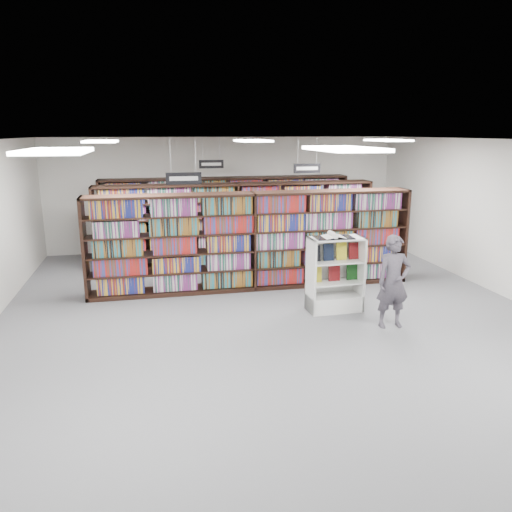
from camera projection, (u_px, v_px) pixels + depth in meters
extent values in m
plane|color=#59595E|center=(275.00, 320.00, 9.10)|extent=(12.00, 12.00, 0.00)
cube|color=white|center=(277.00, 141.00, 8.32)|extent=(10.00, 12.00, 0.10)
cube|color=silver|center=(225.00, 194.00, 14.41)|extent=(10.00, 0.10, 3.20)
cube|color=black|center=(253.00, 241.00, 10.74)|extent=(7.00, 0.60, 2.10)
cube|color=maroon|center=(253.00, 241.00, 10.74)|extent=(6.88, 0.42, 1.98)
cube|color=black|center=(237.00, 225.00, 12.64)|extent=(7.00, 0.60, 2.10)
cube|color=maroon|center=(237.00, 225.00, 12.64)|extent=(6.88, 0.42, 1.98)
cube|color=black|center=(227.00, 214.00, 14.25)|extent=(7.00, 0.60, 2.10)
cube|color=maroon|center=(227.00, 214.00, 14.25)|extent=(6.88, 0.42, 1.98)
cylinder|color=#B2B2B7|center=(170.00, 156.00, 9.00)|extent=(0.01, 0.01, 0.58)
cylinder|color=#B2B2B7|center=(196.00, 156.00, 9.09)|extent=(0.01, 0.01, 0.58)
cube|color=black|center=(184.00, 178.00, 9.14)|extent=(0.65, 0.02, 0.22)
cube|color=silver|center=(184.00, 179.00, 9.13)|extent=(0.52, 0.00, 0.08)
cylinder|color=#B2B2B7|center=(298.00, 151.00, 11.50)|extent=(0.01, 0.01, 0.58)
cylinder|color=#B2B2B7|center=(317.00, 151.00, 11.59)|extent=(0.01, 0.01, 0.58)
cube|color=black|center=(307.00, 168.00, 11.64)|extent=(0.65, 0.02, 0.22)
cube|color=silver|center=(307.00, 168.00, 11.63)|extent=(0.52, 0.00, 0.08)
cylinder|color=#B2B2B7|center=(202.00, 149.00, 12.99)|extent=(0.01, 0.01, 0.58)
cylinder|color=#B2B2B7|center=(220.00, 149.00, 13.08)|extent=(0.01, 0.01, 0.58)
cube|color=black|center=(211.00, 164.00, 13.14)|extent=(0.65, 0.02, 0.22)
cube|color=silver|center=(211.00, 164.00, 13.12)|extent=(0.52, 0.00, 0.08)
cube|color=white|center=(56.00, 151.00, 4.88)|extent=(0.60, 1.20, 0.04)
cube|color=white|center=(344.00, 149.00, 5.49)|extent=(0.60, 1.20, 0.04)
cube|color=white|center=(101.00, 141.00, 9.63)|extent=(0.60, 1.20, 0.04)
cube|color=white|center=(253.00, 141.00, 10.23)|extent=(0.60, 1.20, 0.04)
cube|color=white|center=(388.00, 140.00, 10.84)|extent=(0.60, 1.20, 0.04)
cube|color=white|center=(334.00, 302.00, 9.58)|extent=(1.04, 0.54, 0.31)
cube|color=white|center=(311.00, 276.00, 9.33)|extent=(0.06, 0.51, 1.43)
cube|color=white|center=(359.00, 273.00, 9.56)|extent=(0.06, 0.51, 1.43)
cube|color=white|center=(330.00, 271.00, 9.67)|extent=(1.02, 0.06, 1.43)
cube|color=white|center=(337.00, 238.00, 9.28)|extent=(1.04, 0.54, 0.03)
cube|color=white|center=(335.00, 282.00, 9.48)|extent=(0.96, 0.50, 0.02)
cube|color=white|center=(336.00, 261.00, 9.38)|extent=(0.96, 0.50, 0.02)
cube|color=black|center=(315.00, 253.00, 9.30)|extent=(0.21, 0.08, 0.31)
cube|color=black|center=(329.00, 253.00, 9.36)|extent=(0.21, 0.08, 0.31)
cube|color=yellow|center=(341.00, 252.00, 9.42)|extent=(0.21, 0.08, 0.31)
cube|color=maroon|center=(354.00, 251.00, 9.48)|extent=(0.21, 0.08, 0.31)
cube|color=yellow|center=(316.00, 275.00, 9.41)|extent=(0.23, 0.07, 0.29)
cube|color=maroon|center=(334.00, 274.00, 9.49)|extent=(0.23, 0.07, 0.29)
cube|color=#174E19|center=(352.00, 272.00, 9.58)|extent=(0.23, 0.07, 0.29)
cube|color=black|center=(334.00, 237.00, 9.23)|extent=(0.72, 0.43, 0.02)
cube|color=white|center=(325.00, 237.00, 9.20)|extent=(0.32, 0.39, 0.06)
cube|color=white|center=(342.00, 236.00, 9.27)|extent=(0.32, 0.39, 0.08)
cylinder|color=white|center=(333.00, 235.00, 9.22)|extent=(0.11, 0.36, 0.10)
imported|color=#4B454F|center=(393.00, 282.00, 8.63)|extent=(0.61, 0.41, 1.64)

